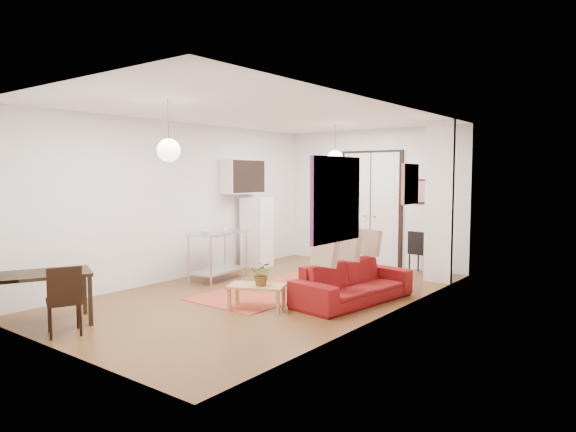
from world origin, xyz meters
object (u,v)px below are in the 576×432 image
Objects in this scene: sofa at (353,283)px; dining_chair_near at (70,293)px; black_side_chair at (423,248)px; coffee_table at (257,288)px; dining_chair_far at (70,293)px; fridge at (257,232)px; dining_table at (39,279)px; kitchen_counter at (218,249)px.

sofa is 2.42× the size of dining_chair_near.
black_side_chair is (1.88, 6.29, -0.00)m from dining_chair_near.
dining_chair_far is (-1.09, -2.22, 0.18)m from coffee_table.
fridge reaches higher than dining_chair_far.
sofa is 3.44m from fridge.
dining_table reaches higher than sofa.
sofa is 2.25× the size of coffee_table.
dining_chair_near is (0.60, 0.08, -0.12)m from dining_table.
kitchen_counter reaches higher than black_side_chair.
kitchen_counter is at bearing -141.26° from dining_chair_near.
black_side_chair is at bearing 78.98° from coffee_table.
kitchen_counter reaches higher than sofa.
dining_table is at bearing 76.91° from black_side_chair.
dining_chair_far is 1.01× the size of black_side_chair.
dining_table is (-1.69, -2.30, 0.30)m from coffee_table.
fridge reaches higher than coffee_table.
coffee_table is 3.44m from fridge.
coffee_table is 1.09× the size of black_side_chair.
black_side_chair is (0.79, 4.07, 0.18)m from coffee_table.
fridge reaches higher than dining_chair_near.
black_side_chair is (-0.10, 2.86, 0.19)m from sofa.
kitchen_counter reaches higher than dining_chair_far.
kitchen_counter is 0.87× the size of dining_table.
black_side_chair is at bearing 18.27° from fridge.
dining_chair_near is 0.00m from dining_chair_far.
dining_chair_far reaches higher than sofa.
dining_chair_near is 1.01× the size of black_side_chair.
dining_chair_near is at bearing -83.85° from kitchen_counter.
dining_chair_near reaches higher than black_side_chair.
sofa is at bearing -31.62° from fridge.
sofa is 2.84m from kitchen_counter.
dining_table is at bearing -93.88° from kitchen_counter.
coffee_table is 2.87m from dining_table.
kitchen_counter reaches higher than coffee_table.
dining_table is 1.69× the size of black_side_chair.
sofa is 3.96m from dining_chair_near.
kitchen_counter is at bearing 149.37° from coffee_table.
sofa is 1.67× the size of kitchen_counter.
kitchen_counter is 3.47m from dining_chair_far.
black_side_chair is (1.88, 6.29, -0.00)m from dining_chair_far.
sofa is at bearing 53.71° from coffee_table.
sofa is 1.41× the size of fridge.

